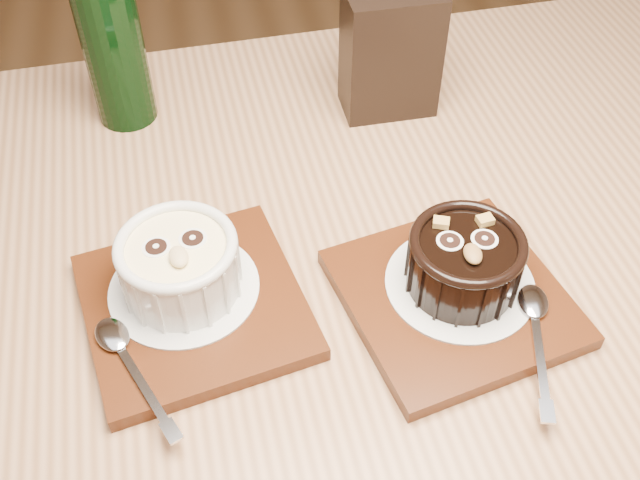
% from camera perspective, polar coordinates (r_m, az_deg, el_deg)
% --- Properties ---
extents(table, '(1.23, 0.85, 0.75)m').
position_cam_1_polar(table, '(0.75, 0.36, -7.12)').
color(table, '#8A5D3C').
rests_on(table, ground).
extents(tray_left, '(0.21, 0.21, 0.01)m').
position_cam_1_polar(tray_left, '(0.65, -9.54, -4.99)').
color(tray_left, '#4A200C').
rests_on(tray_left, table).
extents(doily_left, '(0.13, 0.13, 0.00)m').
position_cam_1_polar(doily_left, '(0.66, -10.31, -3.62)').
color(doily_left, silver).
rests_on(doily_left, tray_left).
extents(ramekin_white, '(0.10, 0.10, 0.06)m').
position_cam_1_polar(ramekin_white, '(0.63, -10.69, -1.76)').
color(ramekin_white, silver).
rests_on(ramekin_white, doily_left).
extents(spoon_left, '(0.08, 0.13, 0.01)m').
position_cam_1_polar(spoon_left, '(0.62, -14.25, -9.16)').
color(spoon_left, silver).
rests_on(spoon_left, tray_left).
extents(tray_right, '(0.21, 0.21, 0.01)m').
position_cam_1_polar(tray_right, '(0.66, 10.11, -4.36)').
color(tray_right, '#4A200C').
rests_on(tray_right, table).
extents(doily_right, '(0.13, 0.13, 0.00)m').
position_cam_1_polar(doily_right, '(0.66, 10.61, -3.28)').
color(doily_right, silver).
rests_on(doily_right, tray_right).
extents(ramekin_dark, '(0.10, 0.10, 0.06)m').
position_cam_1_polar(ramekin_dark, '(0.64, 10.98, -1.49)').
color(ramekin_dark, black).
rests_on(ramekin_dark, doily_right).
extents(spoon_right, '(0.06, 0.14, 0.01)m').
position_cam_1_polar(spoon_right, '(0.64, 16.24, -6.95)').
color(spoon_right, silver).
rests_on(spoon_right, tray_right).
extents(condiment_stand, '(0.10, 0.06, 0.14)m').
position_cam_1_polar(condiment_stand, '(0.83, 5.40, 14.02)').
color(condiment_stand, black).
rests_on(condiment_stand, table).
extents(green_bottle, '(0.06, 0.06, 0.24)m').
position_cam_1_polar(green_bottle, '(0.82, -15.53, 14.28)').
color(green_bottle, black).
rests_on(green_bottle, table).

